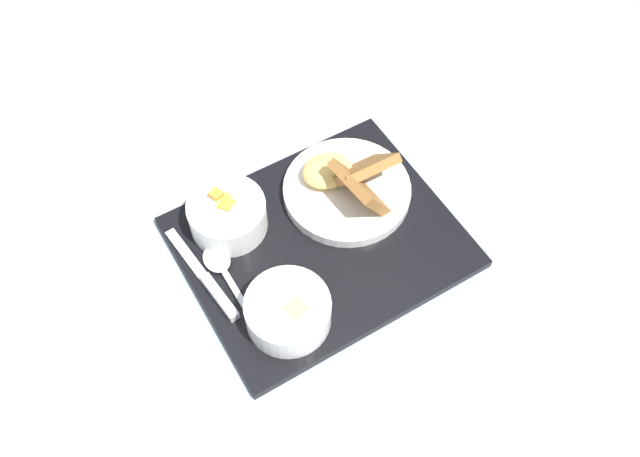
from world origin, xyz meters
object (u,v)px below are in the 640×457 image
at_px(bowl_salad, 227,214).
at_px(spoon, 221,266).
at_px(knife, 213,289).
at_px(bowl_soup, 288,310).
at_px(plate_main, 347,185).

height_order(bowl_salad, spoon, bowl_salad).
distance_m(knife, spoon, 0.04).
bearing_deg(bowl_salad, knife, -132.61).
bearing_deg(bowl_soup, bowl_salad, 85.51).
distance_m(bowl_salad, spoon, 0.08).
distance_m(bowl_salad, plate_main, 0.19).
distance_m(bowl_salad, bowl_soup, 0.18).
relative_size(bowl_soup, plate_main, 0.60).
relative_size(bowl_salad, plate_main, 0.59).
bearing_deg(knife, spoon, -48.07).
bearing_deg(bowl_salad, spoon, -130.53).
height_order(plate_main, knife, plate_main).
relative_size(bowl_soup, spoon, 0.88).
bearing_deg(plate_main, bowl_salad, 163.14).
bearing_deg(spoon, bowl_soup, -160.11).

